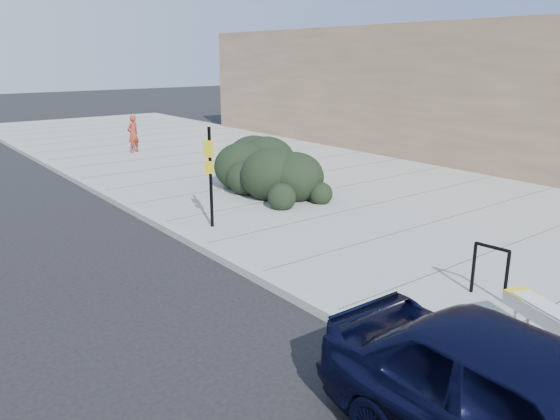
{
  "coord_description": "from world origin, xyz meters",
  "views": [
    {
      "loc": [
        -5.38,
        -5.63,
        4.01
      ],
      "look_at": [
        1.08,
        2.73,
        1.0
      ],
      "focal_mm": 35.0,
      "sensor_mm": 36.0,
      "label": 1
    }
  ],
  "objects_px": {
    "bike_rack": "(490,266)",
    "pedestrian": "(133,134)",
    "sign_post": "(210,171)",
    "sedan_navy": "(534,417)"
  },
  "relations": [
    {
      "from": "bike_rack",
      "to": "pedestrian",
      "type": "bearing_deg",
      "value": 79.87
    },
    {
      "from": "sign_post",
      "to": "sedan_navy",
      "type": "bearing_deg",
      "value": -123.59
    },
    {
      "from": "sedan_navy",
      "to": "sign_post",
      "type": "bearing_deg",
      "value": 79.76
    },
    {
      "from": "bike_rack",
      "to": "sedan_navy",
      "type": "bearing_deg",
      "value": -149.32
    },
    {
      "from": "pedestrian",
      "to": "sign_post",
      "type": "bearing_deg",
      "value": 53.7
    },
    {
      "from": "bike_rack",
      "to": "sedan_navy",
      "type": "relative_size",
      "value": 0.2
    },
    {
      "from": "sign_post",
      "to": "pedestrian",
      "type": "height_order",
      "value": "sign_post"
    },
    {
      "from": "sign_post",
      "to": "sedan_navy",
      "type": "height_order",
      "value": "sign_post"
    },
    {
      "from": "bike_rack",
      "to": "pedestrian",
      "type": "xyz_separation_m",
      "value": [
        1.08,
        16.83,
        0.22
      ]
    },
    {
      "from": "sedan_navy",
      "to": "pedestrian",
      "type": "relative_size",
      "value": 2.98
    }
  ]
}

